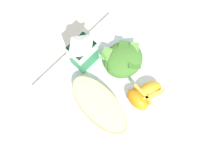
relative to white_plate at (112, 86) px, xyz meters
The scene contains 7 objects.
ground 0.01m from the white_plate, ahead, with size 3.00×3.00×0.00m, color beige.
white_plate is the anchor object (origin of this frame).
cheesy_pizza_bread 0.07m from the white_plate, 165.89° to the right, with size 0.09×0.17×0.04m.
green_salad_pile 0.07m from the white_plate, 18.78° to the left, with size 0.10×0.10×0.04m.
milk_carton 0.12m from the white_plate, 90.05° to the left, with size 0.06×0.05×0.11m.
orange_wedge_front 0.08m from the white_plate, 79.67° to the right, with size 0.04×0.06×0.04m.
orange_wedge_middle 0.09m from the white_plate, 58.45° to the right, with size 0.07×0.06×0.04m.
Camera 1 is at (-0.13, -0.12, 0.65)m, focal length 43.57 mm.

